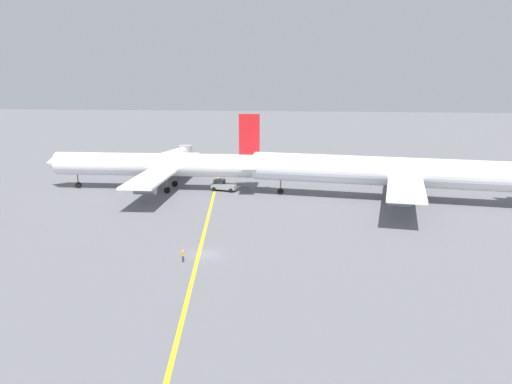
% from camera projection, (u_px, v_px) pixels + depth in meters
% --- Properties ---
extents(ground_plane, '(600.00, 600.00, 0.00)m').
position_uv_depth(ground_plane, '(205.00, 254.00, 73.47)').
color(ground_plane, slate).
extents(taxiway_stripe, '(16.75, 118.96, 0.01)m').
position_uv_depth(taxiway_stripe, '(204.00, 233.00, 83.42)').
color(taxiway_stripe, yellow).
rests_on(taxiway_stripe, ground).
extents(airliner_at_gate_left, '(50.20, 44.19, 16.67)m').
position_uv_depth(airliner_at_gate_left, '(158.00, 165.00, 113.83)').
color(airliner_at_gate_left, white).
rests_on(airliner_at_gate_left, ground).
extents(airliner_being_pushed, '(61.17, 45.44, 16.12)m').
position_uv_depth(airliner_being_pushed, '(393.00, 172.00, 103.23)').
color(airliner_being_pushed, white).
rests_on(airliner_being_pushed, ground).
extents(pushback_tug, '(8.79, 3.86, 2.77)m').
position_uv_depth(pushback_tug, '(224.00, 185.00, 113.60)').
color(pushback_tug, gray).
rests_on(pushback_tug, ground).
extents(ground_crew_marshaller_foreground, '(0.36, 0.47, 1.68)m').
position_uv_depth(ground_crew_marshaller_foreground, '(183.00, 256.00, 70.20)').
color(ground_crew_marshaller_foreground, '#2D3351').
rests_on(ground_crew_marshaller_foreground, ground).
extents(jet_bridge, '(6.56, 17.33, 6.29)m').
position_uv_depth(jet_bridge, '(175.00, 155.00, 134.48)').
color(jet_bridge, '#B7B7BC').
rests_on(jet_bridge, ground).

